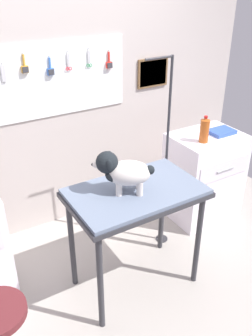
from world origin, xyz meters
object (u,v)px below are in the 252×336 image
(soda_bottle, at_px, (204,130))
(cabinet_right, at_px, (203,176))
(grooming_arm, at_px, (165,165))
(dog, at_px, (122,171))
(grooming_table, at_px, (136,201))

(soda_bottle, bearing_deg, cabinet_right, 32.37)
(grooming_arm, height_order, dog, grooming_arm)
(grooming_table, relative_size, dog, 2.37)
(grooming_table, relative_size, grooming_arm, 0.57)
(grooming_table, relative_size, soda_bottle, 3.92)
(grooming_table, xyz_separation_m, soda_bottle, (0.97, 0.38, 0.21))
(soda_bottle, bearing_deg, grooming_arm, -172.21)
(dog, distance_m, cabinet_right, 1.43)
(grooming_table, height_order, dog, dog)
(cabinet_right, relative_size, soda_bottle, 3.57)
(grooming_arm, relative_size, cabinet_right, 1.94)
(dog, bearing_deg, soda_bottle, 18.57)
(soda_bottle, bearing_deg, dog, -161.43)
(dog, height_order, cabinet_right, dog)
(dog, relative_size, soda_bottle, 1.65)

